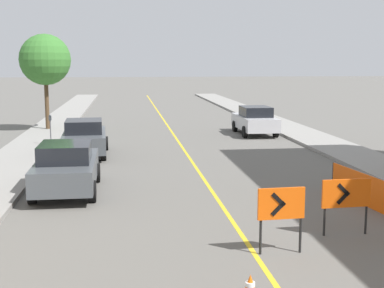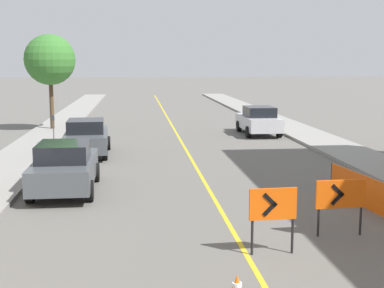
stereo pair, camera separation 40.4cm
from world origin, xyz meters
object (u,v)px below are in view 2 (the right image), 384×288
object	(u,v)px
parked_car_curb_mid	(86,137)
street_tree_left_near	(50,60)
parking_meter_far_curb	(53,123)
arrow_barricade_secondary	(340,196)
parked_car_curb_far	(259,120)
arrow_barricade_primary	(273,207)
parked_car_curb_near	(65,167)

from	to	relation	value
parked_car_curb_mid	street_tree_left_near	world-z (taller)	street_tree_left_near
parking_meter_far_curb	street_tree_left_near	world-z (taller)	street_tree_left_near
arrow_barricade_secondary	parked_car_curb_far	size ratio (longest dim) A/B	0.31
parked_car_curb_far	parking_meter_far_curb	xyz separation A→B (m)	(-10.80, -3.40, 0.36)
arrow_barricade_primary	parked_car_curb_near	bearing A→B (deg)	126.75
arrow_barricade_secondary	parked_car_curb_mid	xyz separation A→B (m)	(-6.91, 11.77, -0.16)
arrow_barricade_primary	arrow_barricade_secondary	xyz separation A→B (m)	(1.88, 1.02, -0.07)
parking_meter_far_curb	street_tree_left_near	distance (m)	7.06
parked_car_curb_near	parking_meter_far_curb	xyz separation A→B (m)	(-1.69, 9.10, 0.36)
parked_car_curb_near	street_tree_left_near	bearing A→B (deg)	99.35
parked_car_curb_near	parked_car_curb_mid	bearing A→B (deg)	88.76
parked_car_curb_near	parked_car_curb_far	bearing A→B (deg)	53.35
parking_meter_far_curb	street_tree_left_near	bearing A→B (deg)	99.08
parked_car_curb_near	parking_meter_far_curb	bearing A→B (deg)	99.93
arrow_barricade_secondary	parked_car_curb_mid	distance (m)	13.65
parked_car_curb_near	arrow_barricade_secondary	bearing A→B (deg)	-36.57
parked_car_curb_mid	street_tree_left_near	xyz separation A→B (m)	(-2.77, 8.71, 3.37)
parked_car_curb_near	parked_car_curb_mid	distance (m)	6.69
parked_car_curb_mid	parked_car_curb_far	xyz separation A→B (m)	(9.04, 5.81, 0.00)
parked_car_curb_near	parked_car_curb_mid	xyz separation A→B (m)	(0.08, 6.69, 0.00)
parked_car_curb_mid	street_tree_left_near	bearing A→B (deg)	105.16
parking_meter_far_curb	parked_car_curb_near	bearing A→B (deg)	-79.50
parked_car_curb_mid	parking_meter_far_curb	bearing A→B (deg)	123.72
arrow_barricade_secondary	parked_car_curb_far	xyz separation A→B (m)	(2.13, 17.58, -0.16)
parked_car_curb_mid	parking_meter_far_curb	size ratio (longest dim) A/B	3.03
arrow_barricade_secondary	parked_car_curb_near	distance (m)	8.64
parking_meter_far_curb	arrow_barricade_primary	bearing A→B (deg)	-65.93
parked_car_curb_mid	arrow_barricade_primary	bearing A→B (deg)	-71.04
arrow_barricade_primary	parking_meter_far_curb	bearing A→B (deg)	110.91
arrow_barricade_primary	parked_car_curb_far	size ratio (longest dim) A/B	0.33
parked_car_curb_near	parked_car_curb_far	world-z (taller)	same
arrow_barricade_primary	street_tree_left_near	size ratio (longest dim) A/B	0.26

